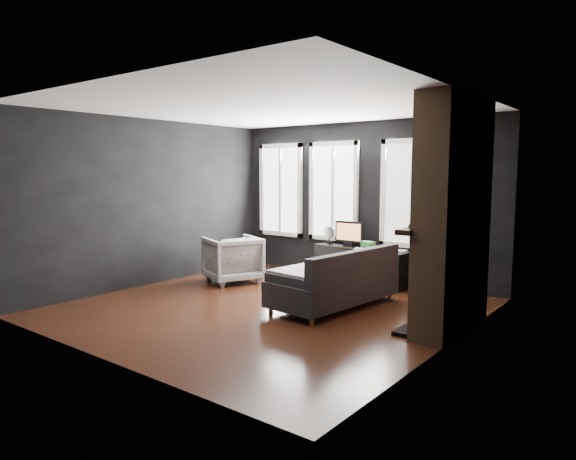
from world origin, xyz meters
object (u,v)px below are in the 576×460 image
Objects in this scene: media_console at (363,265)px; mug at (389,247)px; armchair at (232,257)px; mantel_vase at (447,215)px; book at (397,245)px; sofa at (334,277)px; monitor at (349,232)px.

mug reaches higher than media_console.
media_console is (1.75, 1.34, -0.13)m from armchair.
mantel_vase reaches higher than mug.
book reaches higher than mug.
media_console is 8.51× the size of book.
armchair reaches higher than sofa.
mantel_vase is (3.60, 0.15, 0.89)m from armchair.
media_console is 0.74m from book.
mantel_vase is (1.39, 0.45, 0.90)m from sofa.
armchair is (-2.21, 0.30, 0.02)m from sofa.
mantel_vase is at bearing -43.23° from book.
monitor reaches higher than mug.
book is at bearing 14.86° from mug.
mantel_vase is at bearing -26.19° from media_console.
monitor reaches higher than media_console.
media_console is at bearing 176.28° from book.
sofa is 3.61× the size of monitor.
media_console is 0.62m from mug.
armchair is at bearing 178.33° from sofa.
book is at bearing -5.97° from monitor.
mantel_vase reaches higher than book.
book is (2.38, 1.30, 0.27)m from armchair.
mug is 0.58× the size of book.
mantel_vase reaches higher than armchair.
sofa is 10.98× the size of mantel_vase.
media_console is at bearing 151.67° from armchair.
media_console is (-0.46, 1.64, -0.12)m from sofa.
mantel_vase is (1.22, -1.15, 0.62)m from book.
monitor is at bearing 120.64° from sofa.
media_console is 3.23× the size of monitor.
sofa is at bearing 106.51° from armchair.
mantel_vase is (1.35, -1.12, 0.66)m from mug.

